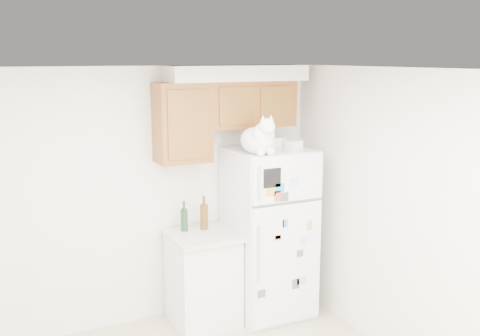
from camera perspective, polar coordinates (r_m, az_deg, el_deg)
room_shell at (r=3.77m, az=-2.94°, el=-2.76°), size 3.84×4.04×2.52m
refrigerator at (r=5.67m, az=2.96°, el=-6.54°), size 0.76×0.78×1.70m
base_counter at (r=5.59m, az=-3.78°, el=-11.06°), size 0.64×0.64×0.92m
cat at (r=5.16m, az=2.03°, el=2.98°), size 0.37×0.54×0.38m
storage_box_back at (r=5.55m, az=3.67°, el=2.60°), size 0.21×0.19×0.10m
storage_box_front at (r=5.44m, az=5.48°, el=2.33°), size 0.18×0.15×0.09m
bottle_green at (r=5.47m, az=-5.70°, el=-4.87°), size 0.07×0.07×0.30m
bottle_amber at (r=5.50m, az=-3.68°, el=-4.53°), size 0.08×0.08×0.34m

